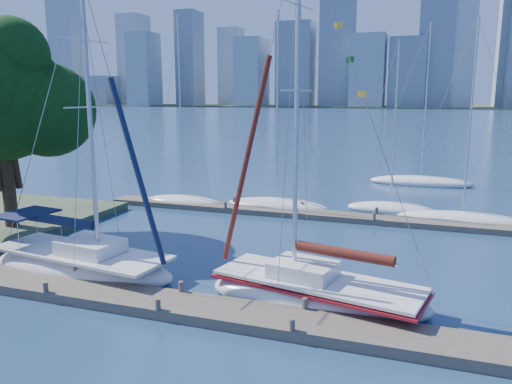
% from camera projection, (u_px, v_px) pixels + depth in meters
% --- Properties ---
extents(ground, '(700.00, 700.00, 0.00)m').
position_uv_depth(ground, '(170.00, 310.00, 18.93)').
color(ground, navy).
rests_on(ground, ground).
extents(near_dock, '(26.00, 2.00, 0.40)m').
position_uv_depth(near_dock, '(170.00, 305.00, 18.89)').
color(near_dock, '#463D33').
rests_on(near_dock, ground).
extents(far_dock, '(30.00, 1.80, 0.36)m').
position_uv_depth(far_dock, '(314.00, 214.00, 33.10)').
color(far_dock, '#463D33').
rests_on(far_dock, ground).
extents(far_shore, '(800.00, 100.00, 1.50)m').
position_uv_depth(far_shore, '(415.00, 107.00, 315.86)').
color(far_shore, '#38472D').
rests_on(far_shore, ground).
extents(tree, '(9.43, 8.58, 12.08)m').
position_uv_depth(tree, '(0.00, 94.00, 27.55)').
color(tree, black).
rests_on(tree, ground).
extents(sailboat_navy, '(9.54, 4.16, 13.42)m').
position_uv_depth(sailboat_navy, '(81.00, 253.00, 22.49)').
color(sailboat_navy, silver).
rests_on(sailboat_navy, ground).
extents(sailboat_maroon, '(9.08, 4.55, 14.65)m').
position_uv_depth(sailboat_maroon, '(317.00, 276.00, 19.27)').
color(sailboat_maroon, silver).
rests_on(sailboat_maroon, ground).
extents(bg_boat_0, '(6.28, 4.15, 13.75)m').
position_uv_depth(bg_boat_0, '(183.00, 201.00, 36.86)').
color(bg_boat_0, silver).
rests_on(bg_boat_0, ground).
extents(bg_boat_1, '(7.78, 3.85, 13.86)m').
position_uv_depth(bg_boat_1, '(277.00, 206.00, 35.23)').
color(bg_boat_1, silver).
rests_on(bg_boat_1, ground).
extents(bg_boat_3, '(6.26, 3.97, 11.87)m').
position_uv_depth(bg_boat_3, '(391.00, 208.00, 34.65)').
color(bg_boat_3, silver).
rests_on(bg_boat_3, ground).
extents(bg_boat_4, '(8.33, 4.21, 12.84)m').
position_uv_depth(bg_boat_4, '(462.00, 220.00, 31.47)').
color(bg_boat_4, silver).
rests_on(bg_boat_4, ground).
extents(bg_boat_7, '(8.98, 2.65, 14.44)m').
position_uv_depth(bg_boat_7, '(421.00, 182.00, 44.87)').
color(bg_boat_7, silver).
rests_on(bg_boat_7, ground).
extents(skyline, '(503.26, 51.31, 119.38)m').
position_uv_depth(skyline, '(457.00, 41.00, 274.66)').
color(skyline, '#8196A7').
rests_on(skyline, ground).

